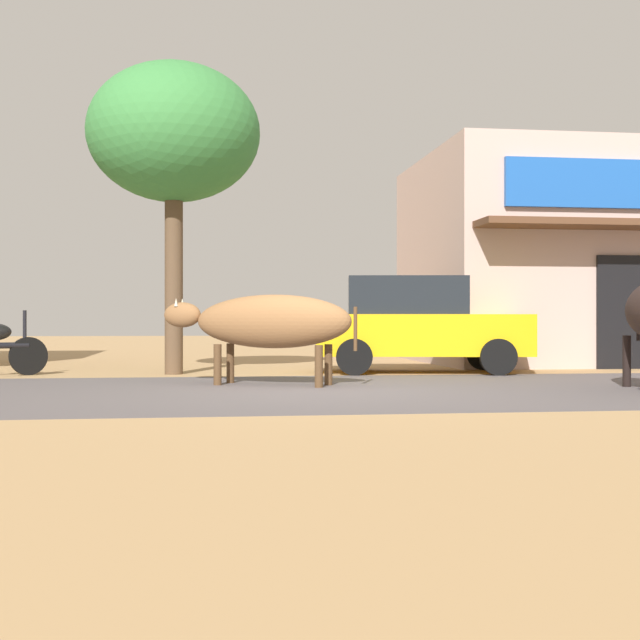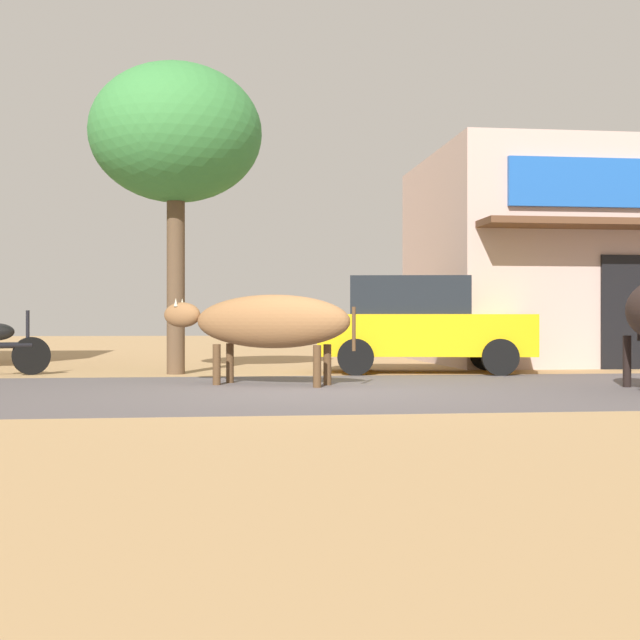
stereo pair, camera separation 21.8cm
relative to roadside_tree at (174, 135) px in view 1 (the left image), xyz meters
The scene contains 6 objects.
ground 5.78m from the roadside_tree, 61.69° to the right, with size 80.00×80.00×0.00m, color tan.
asphalt_road 5.77m from the roadside_tree, 61.69° to the right, with size 72.00×5.78×0.00m, color #5B5455.
storefront_right_club 9.61m from the roadside_tree, 19.79° to the left, with size 7.44×6.33×4.38m.
roadside_tree is the anchor object (origin of this frame).
parked_hatchback_car 5.21m from the roadside_tree, ahead, with size 3.82×2.24×1.64m.
cow_near_brown 4.32m from the roadside_tree, 62.73° to the right, with size 2.72×1.60×1.26m.
Camera 1 is at (-1.56, -11.05, 0.90)m, focal length 49.03 mm.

